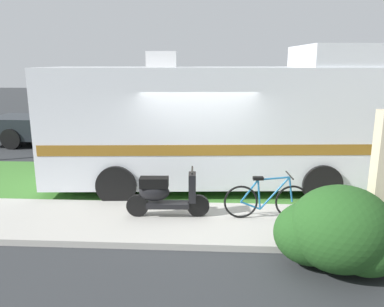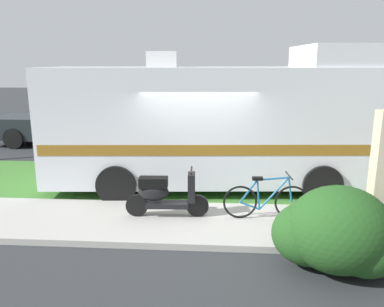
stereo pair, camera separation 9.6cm
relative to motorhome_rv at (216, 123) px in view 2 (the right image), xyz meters
name	(u,v)px [view 2 (the right image)]	position (x,y,z in m)	size (l,w,h in m)	color
ground_plane	(198,204)	(-0.35, -1.25, -1.66)	(80.00, 80.00, 0.00)	#2D3033
sidewalk	(195,224)	(-0.35, -2.45, -1.60)	(24.00, 2.00, 0.12)	#ADAAA3
grass_strip	(201,182)	(-0.35, 0.25, -1.62)	(24.00, 3.40, 0.08)	#3D752D
motorhome_rv	(216,123)	(0.00, 0.00, 0.00)	(8.00, 3.02, 3.50)	silver
scooter	(164,194)	(-0.99, -2.25, -1.08)	(1.65, 0.50, 0.97)	black
bicycle	(266,200)	(1.01, -2.23, -1.17)	(1.67, 0.52, 0.89)	black
pickup_truck_near	(77,120)	(-5.34, 4.86, -0.71)	(5.36, 2.22, 1.78)	#1E2328
pickup_truck_far	(248,110)	(1.43, 8.31, -0.66)	(5.11, 2.15, 1.90)	#1E478C
bush_by_porch	(337,234)	(1.85, -3.94, -1.04)	(1.85, 1.39, 1.31)	#23511E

